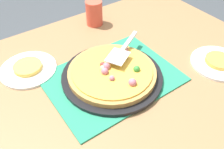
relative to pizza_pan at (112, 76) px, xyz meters
The scene contains 10 objects.
dining_table 0.12m from the pizza_pan, ahead, with size 1.40×1.00×0.75m.
placemat 0.01m from the pizza_pan, ahead, with size 0.48×0.36×0.01m, color #237F5B.
pizza_pan is the anchor object (origin of this frame).
pizza 0.02m from the pizza_pan, ahead, with size 0.33×0.33×0.05m.
plate_near_left 0.44m from the pizza_pan, 24.04° to the right, with size 0.22×0.22×0.01m, color white.
plate_far_right 0.33m from the pizza_pan, 136.81° to the left, with size 0.22×0.22×0.01m, color white.
served_slice_left 0.44m from the pizza_pan, 24.04° to the right, with size 0.11×0.11×0.02m, color gold.
served_slice_right 0.33m from the pizza_pan, 136.81° to the left, with size 0.11×0.11×0.02m, color #EAB747.
cup_near 0.41m from the pizza_pan, 67.23° to the left, with size 0.08×0.08×0.12m, color #E04C38.
pizza_server 0.11m from the pizza_pan, 29.56° to the left, with size 0.22×0.15×0.01m.
Camera 1 is at (-0.38, -0.55, 1.39)m, focal length 39.05 mm.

